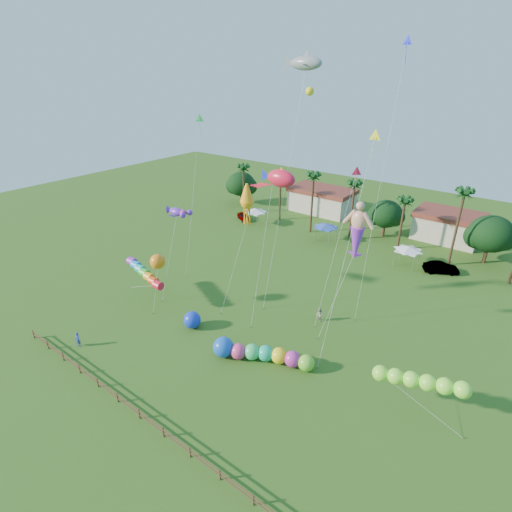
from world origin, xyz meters
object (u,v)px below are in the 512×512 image
Objects in this scene: spectator_a at (78,339)px; spectator_b at (319,315)px; car_a at (244,217)px; caterpillar_inflatable at (259,353)px; car_b at (441,268)px; blue_ball at (192,320)px.

spectator_b is (17.79, 19.36, 0.01)m from spectator_a.
car_a is 40.72m from caterpillar_inflatable.
caterpillar_inflatable is at bearing 134.75° from car_b.
caterpillar_inflatable reaches higher than spectator_b.
car_b is 2.79× the size of spectator_a.
blue_ball is (-18.55, -30.76, 0.20)m from car_b.
car_b is 0.48× the size of caterpillar_inflatable.
spectator_a is 0.87× the size of blue_ball.
blue_ball is at bearing -101.75° from spectator_b.
caterpillar_inflatable is (26.84, -30.62, 0.22)m from car_a.
car_a is 2.29× the size of spectator_a.
spectator_a is at bearing -126.16° from blue_ball.
caterpillar_inflatable reaches higher than car_b.
spectator_a is (10.42, -40.31, 0.19)m from car_a.
blue_ball is at bearing 156.60° from caterpillar_inflatable.
spectator_b is at bearing -95.33° from car_a.
car_a is 41.64m from spectator_a.
car_b is at bearing 49.71° from caterpillar_inflatable.
spectator_a is at bearing 119.04° from car_b.
spectator_b is (28.21, -20.95, 0.19)m from car_a.
spectator_a is 0.17× the size of caterpillar_inflatable.
spectator_a is 26.29m from spectator_b.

